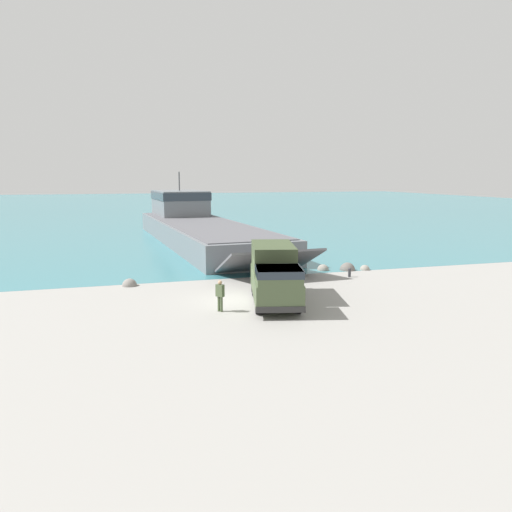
% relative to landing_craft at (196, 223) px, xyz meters
% --- Properties ---
extents(ground_plane, '(240.00, 240.00, 0.00)m').
position_rel_landing_craft_xyz_m(ground_plane, '(-2.47, -28.50, -1.88)').
color(ground_plane, gray).
extents(water_surface, '(240.00, 180.00, 0.01)m').
position_rel_landing_craft_xyz_m(water_surface, '(-2.47, 67.79, -1.88)').
color(water_surface, teal).
rests_on(water_surface, ground_plane).
extents(landing_craft, '(10.46, 39.34, 7.75)m').
position_rel_landing_craft_xyz_m(landing_craft, '(0.00, 0.00, 0.00)').
color(landing_craft, slate).
rests_on(landing_craft, ground_plane).
extents(military_truck, '(4.14, 7.66, 3.24)m').
position_rel_landing_craft_xyz_m(military_truck, '(-0.46, -29.50, -0.23)').
color(military_truck, '#475638').
rests_on(military_truck, ground_plane).
extents(soldier_on_ramp, '(0.47, 0.49, 1.71)m').
position_rel_landing_craft_xyz_m(soldier_on_ramp, '(-3.90, -30.59, -0.89)').
color(soldier_on_ramp, '#475638').
rests_on(soldier_on_ramp, ground_plane).
extents(moored_boat_a, '(2.40, 7.98, 1.33)m').
position_rel_landing_craft_xyz_m(moored_boat_a, '(4.53, 37.15, -1.44)').
color(moored_boat_a, '#B7BABF').
rests_on(moored_boat_a, ground_plane).
extents(mooring_bollard, '(0.23, 0.23, 0.67)m').
position_rel_landing_craft_xyz_m(mooring_bollard, '(7.05, -24.14, -1.52)').
color(mooring_bollard, '#333338').
rests_on(mooring_bollard, ground_plane).
extents(shoreline_rock_a, '(0.90, 0.90, 0.90)m').
position_rel_landing_craft_xyz_m(shoreline_rock_a, '(6.30, -21.16, -1.88)').
color(shoreline_rock_a, gray).
rests_on(shoreline_rock_a, ground_plane).
extents(shoreline_rock_b, '(1.19, 1.19, 1.19)m').
position_rel_landing_craft_xyz_m(shoreline_rock_b, '(8.14, -21.67, -1.88)').
color(shoreline_rock_b, '#66605B').
rests_on(shoreline_rock_b, ground_plane).
extents(shoreline_rock_c, '(0.77, 0.77, 0.77)m').
position_rel_landing_craft_xyz_m(shoreline_rock_c, '(9.49, -21.95, -1.88)').
color(shoreline_rock_c, gray).
rests_on(shoreline_rock_c, ground_plane).
extents(shoreline_rock_d, '(0.98, 0.98, 0.98)m').
position_rel_landing_craft_xyz_m(shoreline_rock_d, '(-8.33, -22.66, -1.88)').
color(shoreline_rock_d, gray).
rests_on(shoreline_rock_d, ground_plane).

